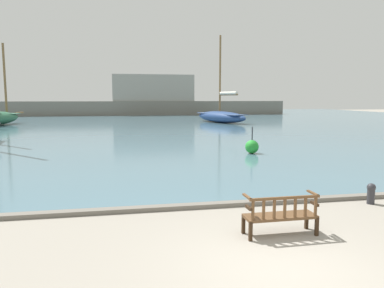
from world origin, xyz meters
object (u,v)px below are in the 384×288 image
at_px(sailboat_far_port, 221,116).
at_px(channel_buoy, 252,147).
at_px(park_bench, 281,214).
at_px(mooring_bollard, 371,192).

xyz_separation_m(sailboat_far_port, channel_buoy, (-5.02, -24.29, -0.44)).
bearing_deg(park_bench, mooring_bollard, 26.81).
xyz_separation_m(park_bench, sailboat_far_port, (8.46, 35.47, 0.42)).
bearing_deg(mooring_bollard, sailboat_far_port, 81.74).
bearing_deg(mooring_bollard, park_bench, -153.19).
xyz_separation_m(mooring_bollard, channel_buoy, (-0.13, 9.38, 0.11)).
bearing_deg(channel_buoy, mooring_bollard, -89.18).
height_order(sailboat_far_port, channel_buoy, sailboat_far_port).
bearing_deg(channel_buoy, sailboat_far_port, 78.32).
bearing_deg(park_bench, sailboat_far_port, 76.59).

